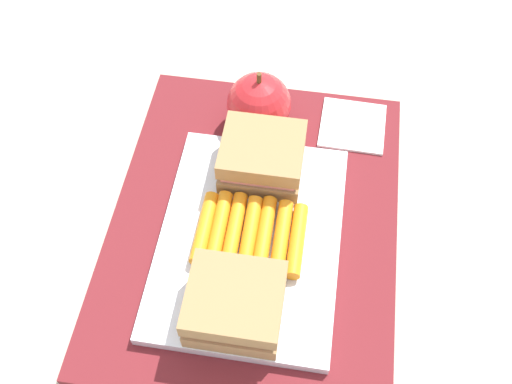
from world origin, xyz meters
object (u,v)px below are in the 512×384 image
object	(u,v)px
sandwich_half_left	(235,304)
carrot_sticks_bundle	(250,233)
sandwich_half_right	(262,157)
paper_napkin	(353,126)
food_tray	(250,239)
apple	(259,105)

from	to	relation	value
sandwich_half_left	carrot_sticks_bundle	xyz separation A→B (m)	(0.08, 0.00, -0.02)
sandwich_half_right	paper_napkin	xyz separation A→B (m)	(0.08, -0.09, -0.03)
food_tray	apple	distance (m)	0.15
sandwich_half_right	carrot_sticks_bundle	bearing A→B (deg)	179.97
apple	paper_napkin	world-z (taller)	apple
food_tray	carrot_sticks_bundle	size ratio (longest dim) A/B	2.26
sandwich_half_left	carrot_sticks_bundle	distance (m)	0.08
sandwich_half_right	carrot_sticks_bundle	distance (m)	0.08
carrot_sticks_bundle	paper_napkin	distance (m)	0.18
sandwich_half_left	sandwich_half_right	world-z (taller)	same
food_tray	sandwich_half_left	xyz separation A→B (m)	(-0.08, 0.00, 0.03)
carrot_sticks_bundle	paper_napkin	world-z (taller)	carrot_sticks_bundle
paper_napkin	sandwich_half_right	bearing A→B (deg)	132.78
sandwich_half_left	carrot_sticks_bundle	bearing A→B (deg)	0.03
carrot_sticks_bundle	sandwich_half_left	bearing A→B (deg)	-179.97
food_tray	sandwich_half_left	distance (m)	0.08
sandwich_half_left	paper_napkin	distance (m)	0.26
food_tray	apple	bearing A→B (deg)	5.33
carrot_sticks_bundle	paper_napkin	bearing A→B (deg)	-28.94
food_tray	sandwich_half_left	size ratio (longest dim) A/B	2.88
paper_napkin	sandwich_half_left	bearing A→B (deg)	159.58
carrot_sticks_bundle	apple	distance (m)	0.15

